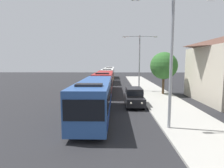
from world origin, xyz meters
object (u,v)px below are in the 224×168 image
bus_middle (108,75)px  streetlamp_mid (139,57)px  bus_fourth_in_line (110,72)px  streetlamp_near (172,50)px  bus_second_in_line (104,81)px  white_suv (134,96)px  roadside_tree (164,66)px  bus_lead (95,97)px

bus_middle → streetlamp_mid: 13.99m
bus_fourth_in_line → streetlamp_mid: bearing=-78.0°
bus_middle → streetlamp_near: 29.74m
bus_second_in_line → white_suv: bus_second_in_line is taller
bus_middle → bus_fourth_in_line: size_ratio=1.00×
white_suv → roadside_tree: (4.73, 6.63, 3.06)m
bus_fourth_in_line → streetlamp_mid: streetlamp_mid is taller
bus_lead → roadside_tree: (8.43, 10.80, 2.41)m
bus_lead → streetlamp_near: size_ratio=1.27×
bus_second_in_line → bus_fourth_in_line: 26.26m
bus_middle → streetlamp_mid: streetlamp_mid is taller
bus_middle → white_suv: bus_middle is taller
bus_lead → streetlamp_near: 7.20m
bus_fourth_in_line → streetlamp_near: streetlamp_near is taller
streetlamp_near → bus_lead: bearing=151.3°
bus_second_in_line → streetlamp_mid: (5.40, 0.87, 3.62)m
streetlamp_mid → bus_fourth_in_line: bearing=102.0°
bus_second_in_line → streetlamp_near: (5.40, -15.75, 3.74)m
white_suv → bus_lead: bearing=-131.6°
bus_second_in_line → bus_fourth_in_line: bearing=90.0°
bus_lead → white_suv: bearing=48.4°
bus_middle → roadside_tree: 17.59m
bus_second_in_line → white_suv: 9.41m
bus_second_in_line → bus_middle: bearing=90.0°
bus_second_in_line → white_suv: (3.70, -8.63, -0.66)m
streetlamp_mid → roadside_tree: size_ratio=1.46×
streetlamp_near → streetlamp_mid: streetlamp_near is taller
bus_second_in_line → streetlamp_mid: streetlamp_mid is taller
bus_middle → roadside_tree: (8.43, -15.25, 2.41)m
white_suv → roadside_tree: 8.71m
bus_fourth_in_line → white_suv: (3.70, -34.89, -0.66)m
bus_second_in_line → streetlamp_near: 17.06m
streetlamp_near → roadside_tree: (3.03, 13.75, -1.33)m
white_suv → roadside_tree: size_ratio=0.82×
bus_lead → streetlamp_near: (5.40, -2.95, 3.74)m
bus_middle → white_suv: 22.20m
bus_lead → bus_middle: 26.05m
bus_lead → bus_second_in_line: bearing=90.0°
bus_second_in_line → streetlamp_near: size_ratio=1.41×
bus_lead → bus_second_in_line: same height
bus_second_in_line → bus_middle: same height
bus_fourth_in_line → streetlamp_near: bearing=-82.7°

